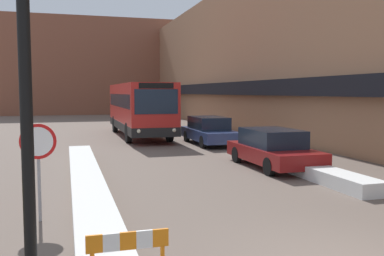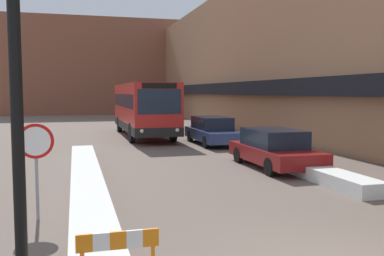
{
  "view_description": "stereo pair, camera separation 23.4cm",
  "coord_description": "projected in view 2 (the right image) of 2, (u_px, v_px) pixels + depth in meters",
  "views": [
    {
      "loc": [
        -4.13,
        -5.31,
        2.79
      ],
      "look_at": [
        -0.44,
        7.2,
        1.69
      ],
      "focal_mm": 40.0,
      "sensor_mm": 36.0,
      "label": 1
    },
    {
      "loc": [
        -3.9,
        -5.37,
        2.79
      ],
      "look_at": [
        -0.44,
        7.2,
        1.69
      ],
      "focal_mm": 40.0,
      "sensor_mm": 36.0,
      "label": 2
    }
  ],
  "objects": [
    {
      "name": "building_row_right",
      "position": [
        267.0,
        57.0,
        31.67
      ],
      "size": [
        5.5,
        60.0,
        10.79
      ],
      "color": "#996B4C",
      "rests_on": "ground_plane"
    },
    {
      "name": "building_backdrop_far",
      "position": [
        104.0,
        68.0,
        56.62
      ],
      "size": [
        26.0,
        8.0,
        12.08
      ],
      "color": "brown",
      "rests_on": "ground_plane"
    },
    {
      "name": "snow_bank_left",
      "position": [
        87.0,
        182.0,
        12.43
      ],
      "size": [
        0.9,
        14.45,
        0.37
      ],
      "color": "silver",
      "rests_on": "ground_plane"
    },
    {
      "name": "snow_bank_right",
      "position": [
        293.0,
        164.0,
        15.31
      ],
      "size": [
        0.9,
        8.87,
        0.42
      ],
      "color": "silver",
      "rests_on": "ground_plane"
    },
    {
      "name": "city_bus",
      "position": [
        143.0,
        108.0,
        26.89
      ],
      "size": [
        2.6,
        10.84,
        3.3
      ],
      "color": "red",
      "rests_on": "ground_plane"
    },
    {
      "name": "parked_car_front",
      "position": [
        274.0,
        148.0,
        15.8
      ],
      "size": [
        1.93,
        4.58,
        1.42
      ],
      "color": "maroon",
      "rests_on": "ground_plane"
    },
    {
      "name": "parked_car_middle",
      "position": [
        212.0,
        131.0,
        22.9
      ],
      "size": [
        1.87,
        4.84,
        1.47
      ],
      "color": "navy",
      "rests_on": "ground_plane"
    },
    {
      "name": "stop_sign",
      "position": [
        36.0,
        151.0,
        9.18
      ],
      "size": [
        0.76,
        0.08,
        2.12
      ],
      "color": "gray",
      "rests_on": "ground_plane"
    },
    {
      "name": "street_lamp",
      "position": [
        40.0,
        32.0,
        5.46
      ],
      "size": [
        1.46,
        0.36,
        5.66
      ],
      "color": "black",
      "rests_on": "ground_plane"
    },
    {
      "name": "construction_barricade",
      "position": [
        118.0,
        251.0,
        5.7
      ],
      "size": [
        1.1,
        0.06,
        0.94
      ],
      "color": "orange",
      "rests_on": "ground_plane"
    }
  ]
}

